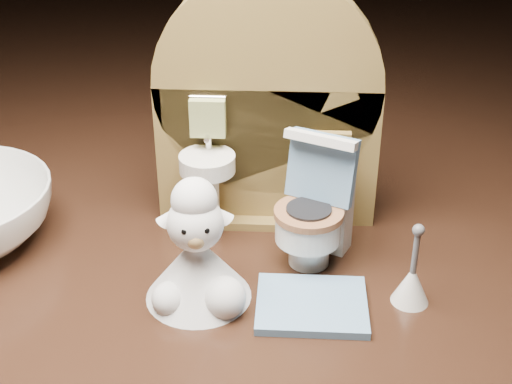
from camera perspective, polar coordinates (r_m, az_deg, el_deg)
backdrop_panel at (r=0.41m, az=0.79°, el=5.83°), size 0.13×0.05×0.15m
toy_toilet at (r=0.39m, az=4.80°, el=-1.80°), size 0.05×0.05×0.08m
bath_mat at (r=0.37m, az=4.48°, el=-9.00°), size 0.06×0.05×0.00m
toilet_brush at (r=0.37m, az=12.35°, el=-7.03°), size 0.02×0.02×0.05m
plush_lamb at (r=0.36m, az=-4.70°, el=-5.36°), size 0.06×0.06×0.07m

